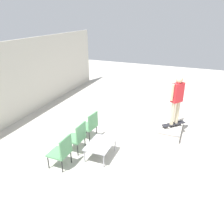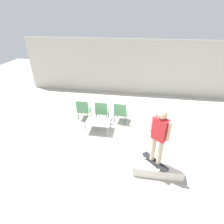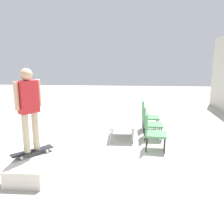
# 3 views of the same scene
# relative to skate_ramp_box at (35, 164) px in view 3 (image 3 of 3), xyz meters

# --- Properties ---
(ground_plane) EXTENTS (24.00, 24.00, 0.00)m
(ground_plane) POSITION_rel_skate_ramp_box_xyz_m (-1.20, 0.79, -0.17)
(ground_plane) COLOR #B7B2A8
(skate_ramp_box) EXTENTS (1.44, 0.71, 0.35)m
(skate_ramp_box) POSITION_rel_skate_ramp_box_xyz_m (0.00, 0.00, 0.00)
(skate_ramp_box) COLOR silver
(skate_ramp_box) RESTS_ON ground_plane
(skateboard_on_ramp) EXTENTS (0.75, 0.76, 0.07)m
(skateboard_on_ramp) POSITION_rel_skate_ramp_box_xyz_m (-0.09, -0.07, 0.25)
(skateboard_on_ramp) COLOR black
(skateboard_on_ramp) RESTS_ON skate_ramp_box
(person_skater) EXTENTS (0.47, 0.39, 1.67)m
(person_skater) POSITION_rel_skate_ramp_box_xyz_m (-0.09, -0.07, 1.24)
(person_skater) COLOR #C6B793
(person_skater) RESTS_ON skateboard_on_ramp
(coffee_table) EXTENTS (0.97, 0.69, 0.43)m
(coffee_table) POSITION_rel_skate_ramp_box_xyz_m (-2.18, 1.73, 0.22)
(coffee_table) COLOR #9E9EA3
(coffee_table) RESTS_ON ground_plane
(patio_chair_left) EXTENTS (0.52, 0.52, 0.94)m
(patio_chair_left) POSITION_rel_skate_ramp_box_xyz_m (-3.00, 2.48, 0.34)
(patio_chair_left) COLOR black
(patio_chair_left) RESTS_ON ground_plane
(patio_chair_center) EXTENTS (0.53, 0.53, 0.94)m
(patio_chair_center) POSITION_rel_skate_ramp_box_xyz_m (-2.18, 2.48, 0.34)
(patio_chair_center) COLOR black
(patio_chair_center) RESTS_ON ground_plane
(patio_chair_right) EXTENTS (0.58, 0.58, 0.94)m
(patio_chair_right) POSITION_rel_skate_ramp_box_xyz_m (-1.37, 2.48, 0.34)
(patio_chair_right) COLOR black
(patio_chair_right) RESTS_ON ground_plane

